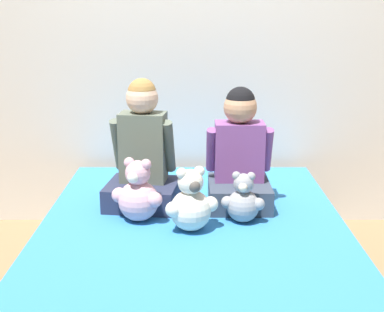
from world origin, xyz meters
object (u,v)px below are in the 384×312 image
at_px(child_on_left, 142,155).
at_px(teddy_bear_held_by_right_child, 242,201).
at_px(bed, 192,268).
at_px(teddy_bear_between_children, 190,204).
at_px(child_on_right, 238,157).
at_px(teddy_bear_held_by_left_child, 137,195).

relative_size(child_on_left, teddy_bear_held_by_right_child, 2.63).
bearing_deg(bed, teddy_bear_between_children, -122.32).
distance_m(child_on_left, child_on_right, 0.50).
relative_size(bed, teddy_bear_held_by_left_child, 6.33).
xyz_separation_m(bed, teddy_bear_between_children, (-0.01, -0.02, 0.33)).
height_order(bed, child_on_left, child_on_left).
relative_size(teddy_bear_held_by_right_child, teddy_bear_between_children, 0.82).
bearing_deg(child_on_left, teddy_bear_held_by_left_child, -83.51).
xyz_separation_m(bed, teddy_bear_held_by_left_child, (-0.26, 0.10, 0.33)).
bearing_deg(teddy_bear_held_by_right_child, child_on_right, 99.01).
bearing_deg(bed, teddy_bear_held_by_right_child, 19.27).
bearing_deg(bed, teddy_bear_held_by_left_child, 159.18).
distance_m(bed, teddy_bear_held_by_left_child, 0.44).
xyz_separation_m(child_on_left, teddy_bear_held_by_left_child, (-0.00, -0.23, -0.13)).
bearing_deg(teddy_bear_held_by_left_child, teddy_bear_between_children, -4.92).
xyz_separation_m(child_on_right, teddy_bear_held_by_right_child, (-0.00, -0.25, -0.15)).
height_order(teddy_bear_held_by_left_child, teddy_bear_held_by_right_child, teddy_bear_held_by_left_child).
xyz_separation_m(child_on_right, teddy_bear_held_by_left_child, (-0.50, -0.23, -0.12)).
distance_m(child_on_right, teddy_bear_held_by_left_child, 0.57).
xyz_separation_m(bed, child_on_right, (0.24, 0.33, 0.45)).
height_order(bed, child_on_right, child_on_right).
relative_size(child_on_right, teddy_bear_between_children, 2.02).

